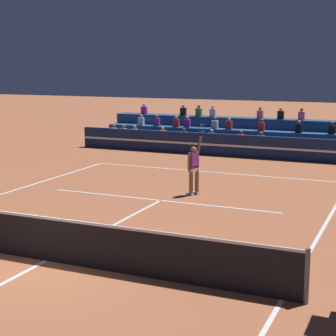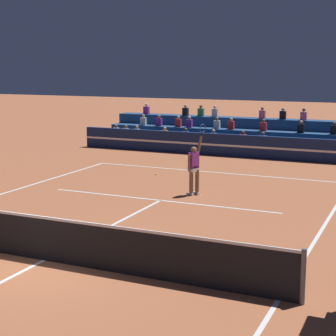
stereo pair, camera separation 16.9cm
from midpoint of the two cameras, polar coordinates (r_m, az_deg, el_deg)
ground_plane at (r=13.51m, az=-12.12°, el=-9.15°), size 120.00×120.00×0.00m
court_lines at (r=13.51m, az=-12.12°, el=-9.14°), size 11.10×23.90×0.01m
tennis_net at (r=13.34m, az=-12.21°, el=-6.95°), size 12.00×0.10×1.10m
sponsor_banner_wall at (r=27.81m, az=7.96°, el=2.21°), size 18.00×0.26×1.10m
bleacher_stand at (r=30.22m, az=9.28°, el=3.03°), size 17.00×2.85×2.28m
tennis_player at (r=19.44m, az=2.92°, el=0.08°), size 0.46×0.88×2.50m
tennis_ball at (r=23.15m, az=-1.06°, el=-0.64°), size 0.07×0.07×0.07m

